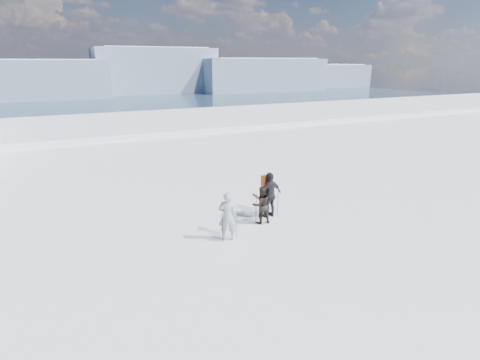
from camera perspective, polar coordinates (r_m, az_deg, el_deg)
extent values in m
plane|color=white|center=(74.84, -17.21, -1.87)|extent=(220.00, 208.01, 71.62)
cube|color=white|center=(43.27, -12.48, -0.20)|extent=(180.00, 16.00, 14.00)
plane|color=navy|center=(302.70, -23.71, 9.22)|extent=(820.00, 820.00, 0.00)
cube|color=slate|center=(451.80, -30.03, 13.10)|extent=(160.00, 80.00, 38.00)
cube|color=white|center=(451.47, -30.35, 15.11)|extent=(136.00, 70.00, 8.00)
cube|color=slate|center=(492.63, -12.98, 15.94)|extent=(140.00, 80.00, 52.00)
cube|color=white|center=(492.68, -13.17, 18.61)|extent=(119.00, 70.00, 8.00)
cube|color=slate|center=(509.98, 2.80, 15.72)|extent=(160.00, 80.00, 40.00)
cube|color=white|center=(509.72, 2.83, 17.63)|extent=(136.00, 70.00, 8.00)
cube|color=slate|center=(599.86, 11.95, 15.27)|extent=(130.00, 80.00, 32.00)
cube|color=white|center=(599.56, 12.03, 16.51)|extent=(110.50, 70.00, 8.00)
imported|color=#979FA5|center=(13.92, -1.92, -5.53)|extent=(0.82, 0.71, 1.89)
imported|color=black|center=(15.40, 3.25, -3.84)|extent=(0.84, 0.69, 1.58)
imported|color=black|center=(15.97, 4.59, -2.27)|extent=(1.24, 0.71, 2.00)
cube|color=#BE4411|center=(15.77, 4.11, 2.39)|extent=(0.47, 0.32, 0.58)
cylinder|color=black|center=(13.88, -2.67, -7.24)|extent=(0.02, 0.02, 1.17)
cylinder|color=black|center=(14.12, -0.60, -6.76)|extent=(0.02, 0.02, 1.17)
cylinder|color=black|center=(15.32, 2.46, -4.79)|extent=(0.02, 0.02, 1.16)
cylinder|color=black|center=(15.61, 4.37, -4.42)|extent=(0.02, 0.02, 1.14)
cylinder|color=black|center=(15.95, 3.82, -3.59)|extent=(0.02, 0.02, 1.31)
cylinder|color=black|center=(16.20, 5.77, -3.52)|extent=(0.02, 0.02, 1.20)
cube|color=black|center=(18.22, 3.04, -2.99)|extent=(0.17, 1.70, 0.03)
cube|color=black|center=(18.28, 3.43, -2.92)|extent=(0.24, 1.70, 0.03)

